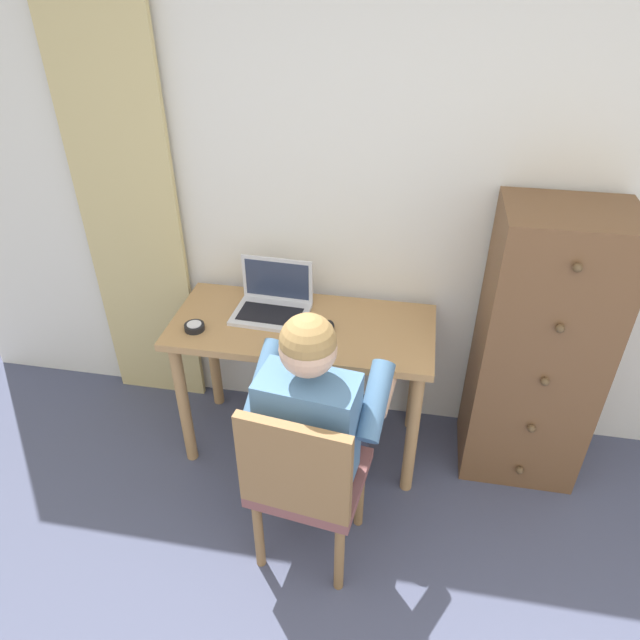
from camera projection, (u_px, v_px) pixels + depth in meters
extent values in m
cube|color=silver|center=(408.00, 196.00, 2.54)|extent=(4.80, 0.05, 2.50)
cube|color=#CCB77A|center=(131.00, 220.00, 2.78)|extent=(0.50, 0.03, 2.13)
cube|color=tan|center=(302.00, 327.00, 2.62)|extent=(1.20, 0.54, 0.03)
cylinder|color=tan|center=(184.00, 405.00, 2.74)|extent=(0.06, 0.06, 0.71)
cylinder|color=tan|center=(412.00, 434.00, 2.58)|extent=(0.06, 0.06, 0.71)
cylinder|color=tan|center=(213.00, 352.00, 3.08)|extent=(0.06, 0.06, 0.71)
cylinder|color=tan|center=(416.00, 374.00, 2.92)|extent=(0.06, 0.06, 0.71)
cube|color=brown|center=(538.00, 351.00, 2.56)|extent=(0.53, 0.40, 1.35)
sphere|color=brown|center=(520.00, 470.00, 2.69)|extent=(0.04, 0.04, 0.04)
sphere|color=brown|center=(532.00, 429.00, 2.53)|extent=(0.04, 0.04, 0.04)
sphere|color=brown|center=(545.00, 382.00, 2.38)|extent=(0.04, 0.04, 0.04)
sphere|color=brown|center=(560.00, 329.00, 2.23)|extent=(0.04, 0.04, 0.04)
sphere|color=brown|center=(577.00, 268.00, 2.08)|extent=(0.04, 0.04, 0.04)
cube|color=brown|center=(310.00, 476.00, 2.29)|extent=(0.47, 0.45, 0.05)
cube|color=olive|center=(294.00, 470.00, 2.01)|extent=(0.42, 0.09, 0.42)
cylinder|color=olive|center=(360.00, 493.00, 2.50)|extent=(0.04, 0.04, 0.40)
cylinder|color=olive|center=(286.00, 475.00, 2.58)|extent=(0.04, 0.04, 0.40)
cylinder|color=olive|center=(339.00, 556.00, 2.24)|extent=(0.04, 0.04, 0.40)
cylinder|color=olive|center=(259.00, 533.00, 2.33)|extent=(0.04, 0.04, 0.40)
cylinder|color=#33384C|center=(347.00, 435.00, 2.41)|extent=(0.19, 0.41, 0.14)
cylinder|color=#33384C|center=(306.00, 426.00, 2.46)|extent=(0.19, 0.41, 0.14)
cylinder|color=#33384C|center=(357.00, 441.00, 2.70)|extent=(0.11, 0.11, 0.47)
cylinder|color=#33384C|center=(320.00, 433.00, 2.75)|extent=(0.11, 0.11, 0.47)
cube|color=teal|center=(308.00, 428.00, 2.13)|extent=(0.38, 0.25, 0.46)
cylinder|color=teal|center=(375.00, 401.00, 2.13)|extent=(0.13, 0.31, 0.25)
cylinder|color=teal|center=(265.00, 378.00, 2.24)|extent=(0.13, 0.31, 0.25)
cylinder|color=#DBAD8E|center=(385.00, 389.00, 2.34)|extent=(0.10, 0.28, 0.11)
cylinder|color=#DBAD8E|center=(284.00, 368.00, 2.45)|extent=(0.10, 0.28, 0.11)
sphere|color=#DBAD8E|center=(308.00, 349.00, 1.93)|extent=(0.20, 0.20, 0.20)
sphere|color=#9E7A47|center=(308.00, 342.00, 1.91)|extent=(0.20, 0.20, 0.20)
cube|color=silver|center=(271.00, 315.00, 2.66)|extent=(0.35, 0.26, 0.02)
cube|color=black|center=(270.00, 314.00, 2.64)|extent=(0.29, 0.17, 0.00)
cube|color=silver|center=(277.00, 279.00, 2.69)|extent=(0.34, 0.03, 0.22)
cube|color=#2D3851|center=(277.00, 280.00, 2.69)|extent=(0.31, 0.02, 0.18)
ellipsoid|color=black|center=(328.00, 327.00, 2.57)|extent=(0.06, 0.10, 0.03)
cylinder|color=black|center=(195.00, 327.00, 2.57)|extent=(0.09, 0.09, 0.03)
cylinder|color=silver|center=(194.00, 324.00, 2.56)|extent=(0.06, 0.06, 0.00)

